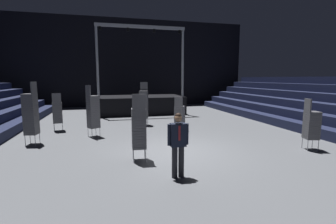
{
  "coord_description": "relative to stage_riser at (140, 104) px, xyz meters",
  "views": [
    {
      "loc": [
        -2.34,
        -8.21,
        2.61
      ],
      "look_at": [
        -0.24,
        0.19,
        1.4
      ],
      "focal_mm": 25.95,
      "sensor_mm": 36.0,
      "label": 1
    }
  ],
  "objects": [
    {
      "name": "chair_stack_mid_centre",
      "position": [
        -5.28,
        -7.69,
        0.53
      ],
      "size": [
        0.52,
        0.52,
        2.48
      ],
      "rotation": [
        0.0,
        0.0,
        1.38
      ],
      "color": "#B2B5BA",
      "rests_on": "ground_plane"
    },
    {
      "name": "chair_stack_mid_left",
      "position": [
        -4.77,
        -5.26,
        0.23
      ],
      "size": [
        0.51,
        0.51,
        1.88
      ],
      "rotation": [
        0.0,
        0.0,
        0.17
      ],
      "color": "#B2B5BA",
      "rests_on": "ground_plane"
    },
    {
      "name": "arena_end_wall",
      "position": [
        0.0,
        5.1,
        3.29
      ],
      "size": [
        22.0,
        0.3,
        8.0
      ],
      "primitive_type": "cube",
      "color": "black",
      "rests_on": "ground_plane"
    },
    {
      "name": "ground_plane",
      "position": [
        0.0,
        -9.9,
        -0.76
      ],
      "size": [
        22.0,
        30.0,
        0.1
      ],
      "primitive_type": "cube",
      "color": "#515459"
    },
    {
      "name": "chair_stack_front_left",
      "position": [
        1.09,
        -6.78,
        0.15
      ],
      "size": [
        0.61,
        0.61,
        1.71
      ],
      "rotation": [
        0.0,
        0.0,
        5.69
      ],
      "color": "#B2B5BA",
      "rests_on": "ground_plane"
    },
    {
      "name": "stage_riser",
      "position": [
        0.0,
        0.0,
        0.0
      ],
      "size": [
        6.3,
        3.46,
        6.09
      ],
      "color": "black",
      "rests_on": "ground_plane"
    },
    {
      "name": "chair_stack_mid_right",
      "position": [
        -1.41,
        -10.63,
        0.36
      ],
      "size": [
        0.47,
        0.47,
        2.14
      ],
      "rotation": [
        0.0,
        0.0,
        6.22
      ],
      "color": "#B2B5BA",
      "rests_on": "ground_plane"
    },
    {
      "name": "chair_stack_rear_left",
      "position": [
        -2.98,
        -6.95,
        0.44
      ],
      "size": [
        0.6,
        0.6,
        2.31
      ],
      "rotation": [
        0.0,
        0.0,
        5.23
      ],
      "color": "#B2B5BA",
      "rests_on": "ground_plane"
    },
    {
      "name": "chair_stack_rear_right",
      "position": [
        -0.4,
        -4.83,
        0.49
      ],
      "size": [
        0.55,
        0.55,
        2.39
      ],
      "rotation": [
        0.0,
        0.0,
        2.84
      ],
      "color": "#B2B5BA",
      "rests_on": "ground_plane"
    },
    {
      "name": "chair_stack_front_right",
      "position": [
        4.83,
        -10.97,
        0.23
      ],
      "size": [
        0.54,
        0.54,
        1.88
      ],
      "rotation": [
        0.0,
        0.0,
        4.45
      ],
      "color": "#B2B5BA",
      "rests_on": "ground_plane"
    },
    {
      "name": "man_with_tie",
      "position": [
        -0.59,
        -12.22,
        0.27
      ],
      "size": [
        0.57,
        0.24,
        1.73
      ],
      "rotation": [
        0.0,
        0.0,
        3.14
      ],
      "color": "black",
      "rests_on": "ground_plane"
    }
  ]
}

